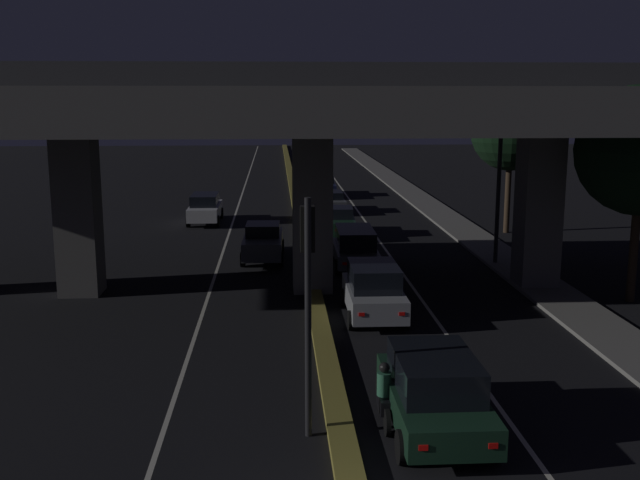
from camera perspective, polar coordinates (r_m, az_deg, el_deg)
lane_line_left_inner at (r=46.46m, az=-6.45°, el=2.00°), size 0.12×126.00×0.00m
lane_line_right_inner at (r=46.67m, az=2.99°, el=2.10°), size 0.12×126.00×0.00m
median_divider at (r=46.39m, az=-1.72°, el=2.18°), size 0.58×126.00×0.20m
sidewalk_right at (r=40.73m, az=10.92°, el=0.70°), size 2.07×126.00×0.13m
elevated_overpass at (r=27.21m, az=-1.26°, el=9.39°), size 36.71×10.73×8.34m
traffic_light_left_of_median at (r=15.49m, az=-0.94°, el=-2.72°), size 0.30×0.49×5.15m
street_lamp at (r=32.30m, az=13.11°, el=6.57°), size 2.08×0.32×8.29m
car_dark_green_lead at (r=16.63m, az=8.69°, el=-11.30°), size 2.06×4.43×1.73m
car_silver_second at (r=24.56m, az=4.11°, el=-3.85°), size 1.93×4.11×1.77m
car_grey_third at (r=31.64m, az=2.69°, el=-0.50°), size 1.95×4.26×1.66m
car_dark_green_fourth at (r=38.73m, az=1.39°, el=1.43°), size 1.99×4.50×1.53m
car_grey_fifth at (r=46.76m, az=0.66°, el=3.00°), size 2.08×4.16×1.33m
car_dark_blue_sixth at (r=54.29m, az=0.18°, el=4.15°), size 2.03×4.74×1.49m
car_grey_lead_oncoming at (r=33.23m, az=-4.36°, el=-0.13°), size 1.90×4.35×1.61m
car_white_second_oncoming at (r=43.25m, az=-8.75°, el=2.44°), size 1.83×4.45×1.65m
motorcycle_black_filtering_near at (r=16.91m, az=4.90°, el=-11.90°), size 0.32×1.78×1.43m
roadside_tree_kerbside_mid at (r=40.45m, az=14.33°, el=8.01°), size 4.12×4.12×7.41m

